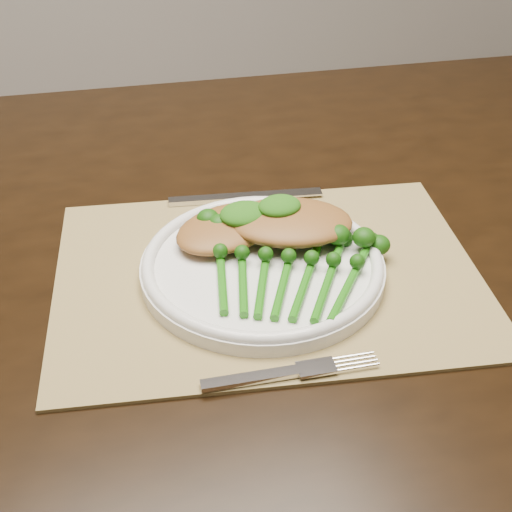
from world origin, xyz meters
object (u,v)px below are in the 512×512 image
object	(u,v)px
placemat	(268,274)
chicken_fillet_left	(226,228)
broccolini_bundle	(285,275)
dinner_plate	(262,265)
dining_table	(225,435)

from	to	relation	value
placemat	chicken_fillet_left	xyz separation A→B (m)	(-0.03, 0.06, 0.03)
chicken_fillet_left	broccolini_bundle	bearing A→B (deg)	-89.51
placemat	broccolini_bundle	bearing A→B (deg)	-67.22
dinner_plate	chicken_fillet_left	size ratio (longest dim) A/B	2.12
dining_table	dinner_plate	xyz separation A→B (m)	(0.02, -0.11, 0.39)
chicken_fillet_left	dining_table	bearing A→B (deg)	65.98
dinner_plate	dining_table	bearing A→B (deg)	99.13
broccolini_bundle	dining_table	bearing A→B (deg)	128.72
chicken_fillet_left	broccolini_bundle	xyz separation A→B (m)	(0.03, -0.09, -0.01)
placemat	chicken_fillet_left	world-z (taller)	chicken_fillet_left
dining_table	chicken_fillet_left	xyz separation A→B (m)	(-0.00, -0.05, 0.40)
placemat	dining_table	bearing A→B (deg)	113.43
placemat	broccolini_bundle	world-z (taller)	broccolini_bundle
dinner_plate	placemat	bearing A→B (deg)	-6.66
dinner_plate	chicken_fillet_left	distance (m)	0.06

